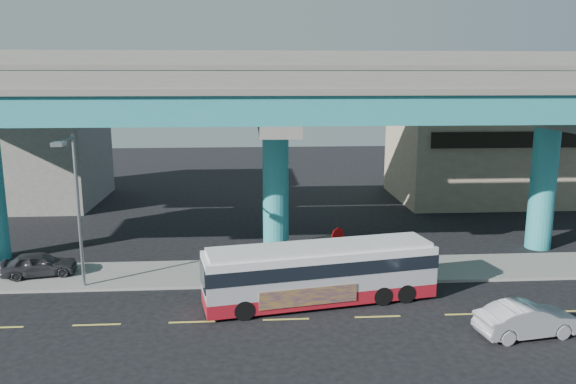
{
  "coord_description": "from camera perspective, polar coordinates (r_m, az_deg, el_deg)",
  "views": [
    {
      "loc": [
        -1.44,
        -22.79,
        10.26
      ],
      "look_at": [
        0.38,
        4.0,
        4.72
      ],
      "focal_mm": 35.0,
      "sensor_mm": 36.0,
      "label": 1
    }
  ],
  "objects": [
    {
      "name": "sidewalk",
      "position": [
        30.1,
        -0.92,
        -8.11
      ],
      "size": [
        70.0,
        4.0,
        0.15
      ],
      "primitive_type": "cube",
      "color": "gray",
      "rests_on": "ground"
    },
    {
      "name": "parked_car",
      "position": [
        31.85,
        -23.95,
        -6.7
      ],
      "size": [
        2.9,
        4.23,
        1.25
      ],
      "primitive_type": "imported",
      "rotation": [
        0.0,
        0.0,
        1.77
      ],
      "color": "#313136",
      "rests_on": "sidewalk"
    },
    {
      "name": "building_concrete",
      "position": [
        50.67,
        -25.4,
        4.02
      ],
      "size": [
        12.0,
        10.0,
        9.0
      ],
      "primitive_type": "cube",
      "color": "gray",
      "rests_on": "ground"
    },
    {
      "name": "ground",
      "position": [
        25.03,
        -0.25,
        -12.53
      ],
      "size": [
        120.0,
        120.0,
        0.0
      ],
      "primitive_type": "plane",
      "color": "black",
      "rests_on": "ground"
    },
    {
      "name": "viaduct",
      "position": [
        31.95,
        -1.31,
        9.66
      ],
      "size": [
        52.0,
        12.4,
        11.7
      ],
      "color": "teal",
      "rests_on": "ground"
    },
    {
      "name": "building_beige",
      "position": [
        50.18,
        18.99,
        3.3
      ],
      "size": [
        14.0,
        10.23,
        7.0
      ],
      "color": "tan",
      "rests_on": "ground"
    },
    {
      "name": "stop_sign",
      "position": [
        28.51,
        5.07,
        -5.03
      ],
      "size": [
        0.69,
        0.46,
        2.68
      ],
      "rotation": [
        0.0,
        0.0,
        0.18
      ],
      "color": "gray",
      "rests_on": "sidewalk"
    },
    {
      "name": "transit_bus",
      "position": [
        25.97,
        3.32,
        -8.05
      ],
      "size": [
        10.96,
        4.26,
        2.75
      ],
      "rotation": [
        0.0,
        0.0,
        0.19
      ],
      "color": "maroon",
      "rests_on": "ground"
    },
    {
      "name": "sedan",
      "position": [
        25.03,
        23.15,
        -11.82
      ],
      "size": [
        2.67,
        4.58,
        1.37
      ],
      "primitive_type": "imported",
      "rotation": [
        0.0,
        0.0,
        1.72
      ],
      "color": "#AAAAAF",
      "rests_on": "ground"
    },
    {
      "name": "lane_markings",
      "position": [
        24.76,
        -0.2,
        -12.8
      ],
      "size": [
        58.0,
        0.12,
        0.01
      ],
      "color": "#D8C64C",
      "rests_on": "ground"
    },
    {
      "name": "street_lamp",
      "position": [
        28.0,
        -20.98,
        0.14
      ],
      "size": [
        0.5,
        2.46,
        7.5
      ],
      "color": "gray",
      "rests_on": "sidewalk"
    }
  ]
}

